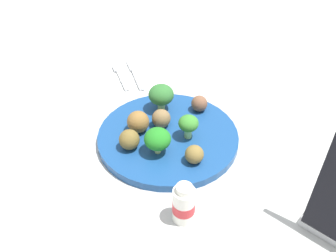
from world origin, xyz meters
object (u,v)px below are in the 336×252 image
meatball_mid_right (129,140)px  meatball_center (161,118)px  meatball_front_left (199,104)px  knife (135,72)px  broccoli_floret_far_rim (157,139)px  yogurt_bottle (184,204)px  broccoli_floret_mid_left (188,124)px  meatball_far_rim (138,122)px  broccoli_floret_near_rim (161,95)px  fork (121,75)px  napkin (129,77)px  plate (168,137)px  meatball_front_right (194,154)px

meatball_mid_right → meatball_center: 0.09m
meatball_front_left → knife: (0.20, 0.10, -0.03)m
broccoli_floret_far_rim → yogurt_bottle: yogurt_bottle is taller
broccoli_floret_mid_left → yogurt_bottle: size_ratio=0.66×
broccoli_floret_far_rim → knife: bearing=-4.1°
meatball_mid_right → knife: (0.28, -0.07, -0.03)m
meatball_far_rim → knife: size_ratio=0.31×
meatball_center → knife: size_ratio=0.26×
broccoli_floret_near_rim → knife: size_ratio=0.41×
broccoli_floret_near_rim → meatball_front_left: broccoli_floret_near_rim is taller
meatball_far_rim → knife: meatball_far_rim is taller
meatball_far_rim → fork: bearing=-1.6°
meatball_far_rim → broccoli_floret_mid_left: bearing=-117.3°
broccoli_floret_mid_left → meatball_center: (0.05, 0.04, -0.01)m
broccoli_floret_mid_left → meatball_far_rim: broccoli_floret_mid_left is taller
napkin → yogurt_bottle: bearing=179.9°
meatball_front_left → meatball_far_rim: bearing=102.6°
broccoli_floret_far_rim → fork: broccoli_floret_far_rim is taller
broccoli_floret_far_rim → meatball_center: (0.07, -0.03, -0.01)m
meatball_front_left → meatball_far_rim: 0.14m
broccoli_floret_far_rim → broccoli_floret_mid_left: (0.03, -0.07, 0.00)m
meatball_center → knife: meatball_center is taller
broccoli_floret_mid_left → meatball_mid_right: bearing=89.5°
knife → fork: bearing=94.9°
yogurt_bottle → plate: bearing=-8.8°
meatball_far_rim → napkin: 0.23m
meatball_front_left → broccoli_floret_far_rim: bearing=130.9°
fork → napkin: bearing=-107.9°
broccoli_floret_mid_left → knife: size_ratio=0.34×
plate → meatball_front_right: meatball_front_right is taller
broccoli_floret_near_rim → meatball_far_rim: size_ratio=1.33×
broccoli_floret_near_rim → meatball_center: bearing=164.7°
meatball_front_left → meatball_front_right: (-0.15, 0.06, 0.00)m
plate → meatball_far_rim: (0.03, 0.05, 0.03)m
meatball_front_left → napkin: bearing=30.5°
broccoli_floret_far_rim → napkin: broccoli_floret_far_rim is taller
meatball_front_right → yogurt_bottle: bearing=152.8°
meatball_far_rim → knife: bearing=-10.3°
broccoli_floret_near_rim → yogurt_bottle: 0.28m
broccoli_floret_mid_left → meatball_mid_right: 0.12m
meatball_mid_right → broccoli_floret_mid_left: bearing=-90.5°
knife → yogurt_bottle: yogurt_bottle is taller
meatball_center → napkin: (0.22, 0.02, -0.03)m
broccoli_floret_mid_left → meatball_center: 0.06m
broccoli_floret_mid_left → meatball_far_rim: (0.05, 0.09, -0.01)m
meatball_front_left → napkin: 0.23m
meatball_mid_right → meatball_front_left: size_ratio=1.14×
broccoli_floret_mid_left → meatball_front_right: size_ratio=1.43×
plate → broccoli_floret_mid_left: (-0.02, -0.04, 0.04)m
meatball_center → meatball_far_rim: size_ratio=0.86×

